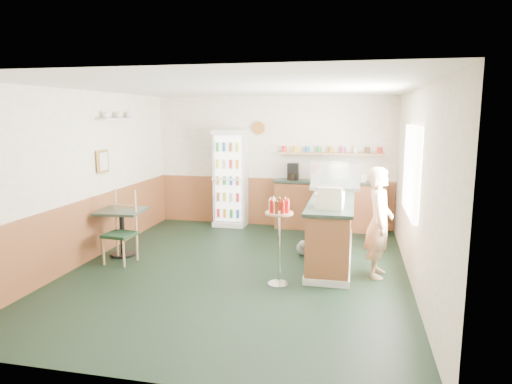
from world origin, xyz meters
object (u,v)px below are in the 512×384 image
(condiment_stand, at_px, (279,227))
(cafe_chair, at_px, (122,225))
(cash_register, at_px, (330,200))
(drinks_fridge, at_px, (231,178))
(shopkeeper, at_px, (379,222))
(cafe_table, at_px, (122,223))
(display_case, at_px, (335,176))

(condiment_stand, distance_m, cafe_chair, 2.67)
(cash_register, bearing_deg, cafe_chair, -175.48)
(drinks_fridge, relative_size, condiment_stand, 1.69)
(shopkeeper, bearing_deg, cafe_table, 93.53)
(display_case, relative_size, condiment_stand, 0.73)
(shopkeeper, bearing_deg, display_case, 29.26)
(drinks_fridge, xyz_separation_m, cafe_chair, (-1.05, -2.69, -0.41))
(drinks_fridge, xyz_separation_m, cafe_table, (-1.19, -2.44, -0.46))
(cafe_table, bearing_deg, display_case, 23.08)
(display_case, relative_size, cash_register, 2.19)
(drinks_fridge, height_order, cafe_chair, drinks_fridge)
(display_case, relative_size, cafe_table, 1.12)
(shopkeeper, height_order, cafe_table, shopkeeper)
(display_case, distance_m, cash_register, 1.68)
(drinks_fridge, xyz_separation_m, shopkeeper, (2.91, -2.53, -0.21))
(cash_register, height_order, cafe_table, cash_register)
(drinks_fridge, relative_size, cafe_table, 2.59)
(condiment_stand, height_order, cafe_chair, condiment_stand)
(drinks_fridge, distance_m, condiment_stand, 3.56)
(display_case, distance_m, shopkeeper, 1.76)
(cash_register, distance_m, cafe_chair, 3.30)
(condiment_stand, bearing_deg, cafe_chair, 169.05)
(drinks_fridge, distance_m, cafe_chair, 2.91)
(cash_register, xyz_separation_m, shopkeeper, (0.70, 0.13, -0.32))
(cash_register, bearing_deg, cafe_table, -179.72)
(drinks_fridge, relative_size, cafe_chair, 1.76)
(display_case, height_order, shopkeeper, shopkeeper)
(cash_register, bearing_deg, display_case, 94.09)
(cafe_table, height_order, cafe_chair, cafe_chair)
(condiment_stand, xyz_separation_m, cafe_chair, (-2.61, 0.51, -0.22))
(cash_register, height_order, shopkeeper, shopkeeper)
(cash_register, bearing_deg, condiment_stand, -136.44)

